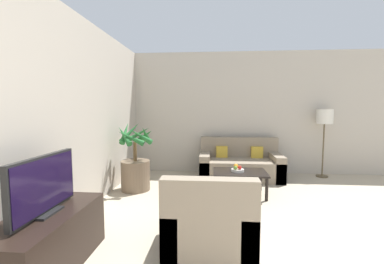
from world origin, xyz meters
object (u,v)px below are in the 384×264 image
Objects in this scene: tv_console at (47,242)px; sofa_loveseat at (240,165)px; coffee_table at (240,174)px; orange_fruit at (236,166)px; apple_red at (240,167)px; potted_palm at (135,166)px; ottoman at (215,203)px; apple_green at (236,168)px; floor_lamp at (325,120)px; armchair at (209,227)px; fruit_bowl at (238,170)px; television at (44,185)px.

tv_console is 0.72× the size of sofa_loveseat.
orange_fruit is at bearing 153.87° from coffee_table.
apple_red is (-0.00, -0.03, 0.13)m from coffee_table.
potted_palm is (0.10, 2.31, 0.16)m from tv_console.
potted_palm is 1.77m from ottoman.
apple_green is (1.74, -0.16, 0.05)m from potted_palm.
potted_palm is at bearing 174.63° from apple_green.
floor_lamp is 1.65× the size of armchair.
ottoman is (-0.38, -0.93, -0.22)m from fruit_bowl.
ottoman is (0.07, 0.84, -0.07)m from armchair.
armchair is (-0.41, -1.73, -0.21)m from apple_green.
sofa_loveseat is at bearing 75.22° from ottoman.
potted_palm reaches higher than orange_fruit.
sofa_loveseat is at bearing 83.87° from coffee_table.
potted_palm is at bearing 87.52° from television.
fruit_bowl is 1.03m from ottoman.
armchair is (1.34, -1.90, -0.16)m from potted_palm.
television reaches higher than tv_console.
apple_green is (-1.95, -1.35, -0.74)m from floor_lamp.
fruit_bowl is at bearing 75.93° from armchair.
television is at bearing -130.80° from fruit_bowl.
tv_console is 1.37× the size of armchair.
armchair is (-2.35, -3.08, -0.94)m from floor_lamp.
potted_palm reaches higher than tv_console.
orange_fruit is (1.76, -0.08, 0.06)m from potted_palm.
ottoman is at bearing -36.87° from potted_palm.
apple_red is 0.81× the size of orange_fruit.
armchair is at bearing -103.19° from apple_green.
television is at bearing -131.56° from apple_red.
floor_lamp is 2.42m from orange_fruit.
fruit_bowl is 2.69× the size of orange_fruit.
potted_palm is 2.06× the size of ottoman.
coffee_table is (1.92, 2.19, -0.44)m from television.
tv_console is at bearing -137.40° from floor_lamp.
orange_fruit reaches higher than fruit_bowl.
potted_palm reaches higher than coffee_table.
potted_palm is at bearing -153.74° from sofa_loveseat.
fruit_bowl is 1.83m from armchair.
ottoman is (1.51, 1.25, -0.07)m from tv_console.
armchair is at bearing -94.52° from ottoman.
armchair reaches higher than apple_red.
tv_console is at bearing -131.25° from coffee_table.
floor_lamp is at bearing 7.41° from sofa_loveseat.
potted_palm reaches higher than ottoman.
tv_console is at bearing -92.56° from potted_palm.
fruit_bowl is 0.08m from apple_green.
orange_fruit reaches higher than apple_green.
floor_lamp reaches higher than fruit_bowl.
armchair is at bearing -103.06° from orange_fruit.
potted_palm is at bearing -162.23° from floor_lamp.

